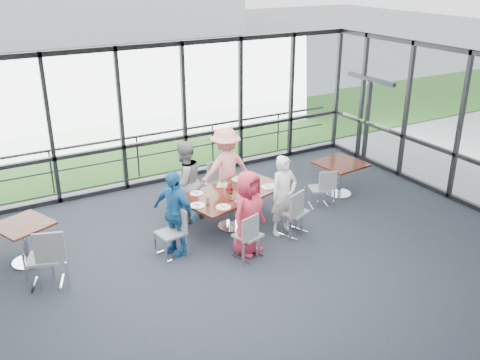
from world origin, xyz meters
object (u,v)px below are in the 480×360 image
main_table (232,197)px  chair_main_fr (217,184)px  diner_far_left (185,182)px  chair_main_nl (248,235)px  diner_far_right (226,168)px  chair_spare_la (44,258)px  chair_main_end (170,233)px  chair_spare_r (320,189)px  side_table_left (24,230)px  side_table_right (340,167)px  chair_main_fl (178,199)px  diner_near_right (284,196)px  chair_main_nr (294,212)px  diner_end (174,212)px  diner_near_left (248,213)px

main_table → chair_main_fr: (0.26, 1.16, -0.21)m
diner_far_left → chair_main_nl: (0.34, -1.86, -0.40)m
diner_far_right → chair_spare_la: size_ratio=1.72×
diner_far_left → chair_main_end: size_ratio=1.92×
diner_far_right → chair_main_fr: diner_far_right is taller
diner_far_right → chair_spare_r: size_ratio=2.12×
diner_far_left → chair_main_nl: 1.93m
side_table_left → side_table_right: (6.53, -0.38, 0.02)m
main_table → chair_main_end: bearing=-179.5°
chair_main_fl → diner_far_right: bearing=173.1°
chair_main_nl → chair_main_fr: (0.58, 2.30, -0.00)m
chair_main_fl → chair_main_end: size_ratio=0.96×
main_table → chair_main_fr: bearing=62.2°
chair_main_nl → chair_main_fr: size_ratio=1.01×
chair_main_fl → chair_spare_la: bearing=13.5°
side_table_right → chair_main_fl: (-3.58, 0.68, -0.23)m
side_table_right → diner_far_left: size_ratio=0.62×
diner_near_right → side_table_right: bearing=19.8°
side_table_right → chair_main_fr: size_ratio=1.22×
chair_main_nr → chair_main_nl: bearing=173.8°
diner_end → chair_main_end: size_ratio=1.78×
side_table_left → chair_spare_r: size_ratio=1.32×
side_table_left → chair_main_end: chair_main_end is taller
diner_end → diner_far_left: bearing=121.4°
diner_near_left → chair_spare_la: (-3.34, 0.68, -0.27)m
main_table → diner_near_left: diner_near_left is taller
chair_main_fr → side_table_right: bearing=145.7°
side_table_left → chair_main_fl: (2.95, 0.30, -0.21)m
diner_near_left → chair_main_fl: size_ratio=1.86×
chair_main_nl → diner_end: bearing=123.9°
chair_spare_la → main_table: bearing=24.0°
chair_main_fr → diner_near_right: bearing=90.4°
side_table_left → chair_main_fl: size_ratio=1.29×
chair_main_nr → chair_main_fl: size_ratio=1.10×
chair_main_nr → chair_spare_la: 4.46m
chair_main_nl → chair_spare_r: 2.60m
diner_near_right → chair_main_nl: 1.19m
chair_main_fr → chair_spare_r: bearing=131.6°
chair_spare_la → chair_spare_r: size_ratio=1.23×
diner_near_left → chair_main_nl: bearing=-143.1°
diner_near_right → chair_main_nr: diner_near_right is taller
diner_far_right → chair_main_fl: 1.20m
diner_near_left → chair_spare_r: bearing=-0.7°
chair_main_fl → chair_spare_la: chair_spare_la is taller
side_table_left → diner_near_right: size_ratio=0.69×
diner_far_left → chair_main_nl: diner_far_left is taller
diner_end → chair_main_end: 0.37m
diner_near_left → diner_far_left: (-0.44, 1.70, 0.06)m
chair_spare_r → diner_near_left: bearing=-137.7°
diner_far_left → side_table_left: bearing=-13.1°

